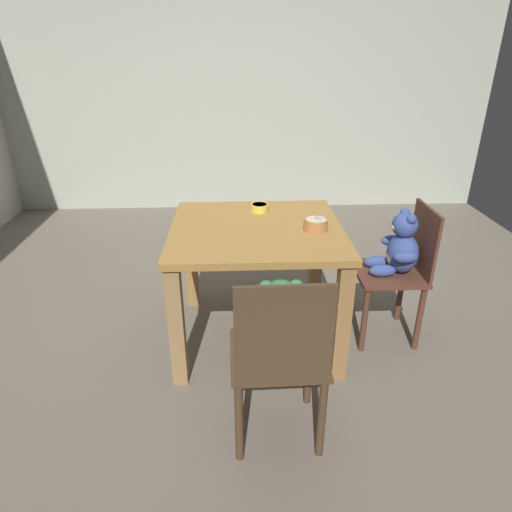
{
  "coord_description": "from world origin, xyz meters",
  "views": [
    {
      "loc": [
        -0.11,
        -2.33,
        1.66
      ],
      "look_at": [
        0.0,
        0.05,
        0.53
      ],
      "focal_mm": 30.99,
      "sensor_mm": 36.0,
      "label": 1
    }
  ],
  "objects_px": {
    "dining_table": "(256,250)",
    "teddy_chair_near_right": "(399,256)",
    "porridge_bowl_yellow_far_center": "(260,207)",
    "porridge_bowl_terracotta_near_right": "(316,224)",
    "teddy_chair_near_front": "(280,337)"
  },
  "relations": [
    {
      "from": "teddy_chair_near_front",
      "to": "porridge_bowl_yellow_far_center",
      "type": "bearing_deg",
      "value": 0.41
    },
    {
      "from": "dining_table",
      "to": "porridge_bowl_terracotta_near_right",
      "type": "bearing_deg",
      "value": -9.98
    },
    {
      "from": "dining_table",
      "to": "porridge_bowl_terracotta_near_right",
      "type": "distance_m",
      "value": 0.38
    },
    {
      "from": "dining_table",
      "to": "porridge_bowl_yellow_far_center",
      "type": "distance_m",
      "value": 0.32
    },
    {
      "from": "teddy_chair_near_right",
      "to": "porridge_bowl_yellow_far_center",
      "type": "bearing_deg",
      "value": -19.96
    },
    {
      "from": "teddy_chair_near_front",
      "to": "porridge_bowl_yellow_far_center",
      "type": "xyz_separation_m",
      "value": [
        -0.03,
        1.09,
        0.2
      ]
    },
    {
      "from": "teddy_chair_near_right",
      "to": "porridge_bowl_yellow_far_center",
      "type": "relative_size",
      "value": 7.67
    },
    {
      "from": "porridge_bowl_terracotta_near_right",
      "to": "porridge_bowl_yellow_far_center",
      "type": "distance_m",
      "value": 0.44
    },
    {
      "from": "teddy_chair_near_front",
      "to": "porridge_bowl_yellow_far_center",
      "type": "relative_size",
      "value": 8.02
    },
    {
      "from": "porridge_bowl_terracotta_near_right",
      "to": "teddy_chair_near_front",
      "type": "bearing_deg",
      "value": -109.39
    },
    {
      "from": "teddy_chair_near_front",
      "to": "porridge_bowl_terracotta_near_right",
      "type": "bearing_deg",
      "value": -20.44
    },
    {
      "from": "dining_table",
      "to": "teddy_chair_near_right",
      "type": "xyz_separation_m",
      "value": [
        0.84,
        -0.02,
        -0.05
      ]
    },
    {
      "from": "porridge_bowl_terracotta_near_right",
      "to": "dining_table",
      "type": "bearing_deg",
      "value": 170.02
    },
    {
      "from": "teddy_chair_near_right",
      "to": "porridge_bowl_terracotta_near_right",
      "type": "height_order",
      "value": "porridge_bowl_terracotta_near_right"
    },
    {
      "from": "dining_table",
      "to": "teddy_chair_near_right",
      "type": "height_order",
      "value": "teddy_chair_near_right"
    }
  ]
}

